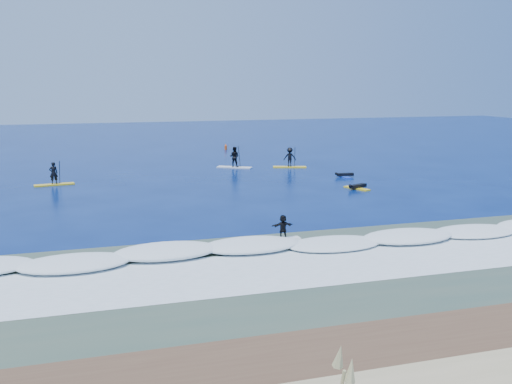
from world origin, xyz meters
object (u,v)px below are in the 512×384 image
object	(u,v)px
sup_paddler_left	(54,177)
wave_surfer	(283,229)
sup_paddler_right	(290,159)
prone_paddler_near	(357,187)
sup_paddler_center	(234,159)
prone_paddler_far	(344,175)
marker_buoy	(226,147)

from	to	relation	value
sup_paddler_left	wave_surfer	distance (m)	23.27
sup_paddler_right	prone_paddler_near	world-z (taller)	sup_paddler_right
sup_paddler_center	prone_paddler_far	size ratio (longest dim) A/B	1.54
prone_paddler_near	prone_paddler_far	bearing A→B (deg)	-36.85
sup_paddler_center	wave_surfer	size ratio (longest dim) A/B	1.78
sup_paddler_left	marker_buoy	distance (m)	26.22
sup_paddler_center	prone_paddler_near	size ratio (longest dim) A/B	1.43
sup_paddler_right	prone_paddler_near	bearing A→B (deg)	-66.30
prone_paddler_far	marker_buoy	size ratio (longest dim) A/B	2.87
prone_paddler_near	marker_buoy	xyz separation A→B (m)	(-3.48, 27.03, 0.16)
prone_paddler_near	marker_buoy	distance (m)	27.25
marker_buoy	sup_paddler_right	bearing A→B (deg)	-81.20
sup_paddler_right	prone_paddler_far	xyz separation A→B (m)	(2.53, -6.39, -0.70)
sup_paddler_right	marker_buoy	distance (m)	15.59
sup_paddler_center	sup_paddler_right	xyz separation A→B (m)	(4.97, -1.25, -0.01)
sup_paddler_left	wave_surfer	bearing A→B (deg)	-69.08
prone_paddler_near	wave_surfer	world-z (taller)	wave_surfer
sup_paddler_right	prone_paddler_near	distance (m)	11.71
sup_paddler_left	prone_paddler_near	distance (m)	23.09
sup_paddler_right	marker_buoy	bearing A→B (deg)	117.10
sup_paddler_right	prone_paddler_far	bearing A→B (deg)	-50.10
sup_paddler_right	prone_paddler_far	distance (m)	6.91
sup_paddler_right	wave_surfer	xyz separation A→B (m)	(-8.95, -23.74, -0.10)
prone_paddler_near	prone_paddler_far	distance (m)	5.44
marker_buoy	sup_paddler_center	bearing A→B (deg)	-100.38
wave_surfer	prone_paddler_far	bearing A→B (deg)	53.90
sup_paddler_left	wave_surfer	xyz separation A→B (m)	(11.57, -20.19, 0.09)
sup_paddler_left	sup_paddler_right	xyz separation A→B (m)	(20.52, 3.55, 0.19)
sup_paddler_left	prone_paddler_near	world-z (taller)	sup_paddler_left
sup_paddler_right	marker_buoy	world-z (taller)	sup_paddler_right
sup_paddler_left	sup_paddler_right	distance (m)	20.82
sup_paddler_left	prone_paddler_far	xyz separation A→B (m)	(23.05, -2.84, -0.50)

